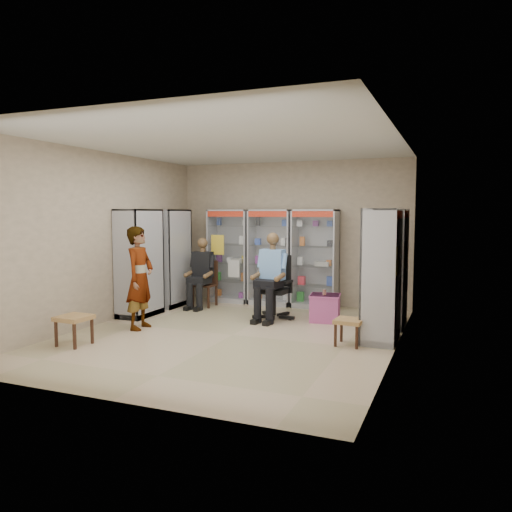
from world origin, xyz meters
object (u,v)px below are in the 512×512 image
at_px(cabinet_back_left, 230,256).
at_px(woven_stool_a, 349,332).
at_px(pink_trunk, 325,308).
at_px(woven_stool_b, 74,330).
at_px(seated_shopkeeper, 273,279).
at_px(office_chair, 274,287).
at_px(cabinet_back_right, 315,259).
at_px(standing_man, 140,278).
at_px(cabinet_right_far, 391,268).
at_px(wooden_chair, 205,284).
at_px(cabinet_left_far, 171,258).
at_px(cabinet_left_near, 139,263).
at_px(cabinet_right_near, 381,275).
at_px(cabinet_back_mid, 271,257).

bearing_deg(cabinet_back_left, woven_stool_a, -40.27).
distance_m(pink_trunk, woven_stool_b, 4.21).
distance_m(seated_shopkeeper, woven_stool_a, 2.15).
distance_m(office_chair, pink_trunk, 0.99).
height_order(cabinet_back_right, pink_trunk, cabinet_back_right).
bearing_deg(standing_man, cabinet_right_far, -70.09).
relative_size(wooden_chair, woven_stool_a, 2.41).
bearing_deg(woven_stool_a, wooden_chair, 150.35).
xyz_separation_m(woven_stool_a, woven_stool_b, (-3.74, -1.49, 0.02)).
bearing_deg(cabinet_left_far, standing_man, 17.38).
height_order(office_chair, woven_stool_a, office_chair).
relative_size(woven_stool_a, woven_stool_b, 0.89).
xyz_separation_m(cabinet_back_right, office_chair, (-0.40, -1.34, -0.42)).
height_order(cabinet_left_near, woven_stool_b, cabinet_left_near).
height_order(woven_stool_b, standing_man, standing_man).
height_order(seated_shopkeeper, woven_stool_b, seated_shopkeeper).
height_order(cabinet_right_far, office_chair, cabinet_right_far).
bearing_deg(cabinet_left_near, office_chair, 105.94).
bearing_deg(standing_man, cabinet_right_near, -84.92).
bearing_deg(seated_shopkeeper, cabinet_back_left, 142.06).
height_order(cabinet_back_left, pink_trunk, cabinet_back_left).
relative_size(cabinet_left_far, woven_stool_a, 5.12).
bearing_deg(cabinet_right_near, woven_stool_a, 137.56).
bearing_deg(cabinet_back_left, cabinet_left_far, -135.00).
height_order(cabinet_back_mid, seated_shopkeeper, cabinet_back_mid).
distance_m(wooden_chair, office_chair, 1.85).
bearing_deg(cabinet_back_mid, standing_man, -113.45).
relative_size(cabinet_back_right, wooden_chair, 2.13).
bearing_deg(woven_stool_a, seated_shopkeeper, 142.22).
xyz_separation_m(cabinet_back_mid, standing_man, (-1.26, -2.91, -0.14)).
bearing_deg(cabinet_back_right, cabinet_left_near, -144.35).
distance_m(cabinet_back_right, seated_shopkeeper, 1.47).
xyz_separation_m(cabinet_left_near, woven_stool_a, (4.07, -0.63, -0.80)).
xyz_separation_m(cabinet_back_mid, cabinet_right_far, (2.58, -1.13, 0.00)).
distance_m(cabinet_back_right, cabinet_left_far, 2.98).
xyz_separation_m(cabinet_back_left, wooden_chair, (-0.25, -0.73, -0.53)).
xyz_separation_m(cabinet_back_right, pink_trunk, (0.52, -1.21, -0.76)).
height_order(seated_shopkeeper, standing_man, standing_man).
bearing_deg(standing_man, woven_stool_b, 161.96).
xyz_separation_m(seated_shopkeeper, pink_trunk, (0.92, 0.18, -0.50)).
xyz_separation_m(cabinet_back_right, cabinet_right_near, (1.63, -2.23, 0.00)).
bearing_deg(office_chair, cabinet_left_far, 175.36).
relative_size(cabinet_back_right, cabinet_left_far, 1.00).
bearing_deg(pink_trunk, cabinet_back_left, 153.49).
distance_m(cabinet_left_near, woven_stool_b, 2.28).
bearing_deg(standing_man, cabinet_back_right, -42.17).
bearing_deg(woven_stool_a, cabinet_back_left, 139.73).
height_order(cabinet_left_far, seated_shopkeeper, cabinet_left_far).
distance_m(cabinet_back_left, seated_shopkeeper, 2.06).
xyz_separation_m(cabinet_back_mid, cabinet_left_near, (-1.88, -2.03, 0.00)).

